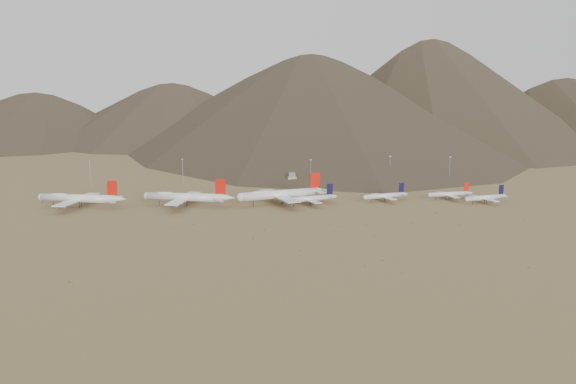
{
  "coord_description": "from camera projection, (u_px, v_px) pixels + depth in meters",
  "views": [
    {
      "loc": [
        -11.73,
        -403.81,
        85.76
      ],
      "look_at": [
        19.67,
        30.0,
        9.09
      ],
      "focal_mm": 35.0,
      "sensor_mm": 36.0,
      "label": 1
    }
  ],
  "objects": [
    {
      "name": "mast_far_west",
      "position": [
        90.0,
        172.0,
        514.23
      ],
      "size": [
        2.0,
        0.6,
        25.7
      ],
      "color": "gray",
      "rests_on": "ground"
    },
    {
      "name": "widebody_east",
      "position": [
        281.0,
        194.0,
        438.68
      ],
      "size": [
        75.05,
        59.85,
        23.25
      ],
      "rotation": [
        0.0,
        0.0,
        0.34
      ],
      "color": "white",
      "rests_on": "ground"
    },
    {
      "name": "widebody_centre",
      "position": [
        186.0,
        197.0,
        429.53
      ],
      "size": [
        71.76,
        56.44,
        21.67
      ],
      "rotation": [
        0.0,
        0.0,
        -0.23
      ],
      "color": "white",
      "rests_on": "ground"
    },
    {
      "name": "narrowbody_b",
      "position": [
        385.0,
        196.0,
        451.16
      ],
      "size": [
        40.68,
        30.35,
        13.98
      ],
      "rotation": [
        0.0,
        0.0,
        0.33
      ],
      "color": "white",
      "rests_on": "ground"
    },
    {
      "name": "narrowbody_d",
      "position": [
        486.0,
        198.0,
        443.59
      ],
      "size": [
        40.15,
        29.84,
        13.69
      ],
      "rotation": [
        0.0,
        0.0,
        0.31
      ],
      "color": "white",
      "rests_on": "ground"
    },
    {
      "name": "mast_west",
      "position": [
        183.0,
        171.0,
        524.04
      ],
      "size": [
        2.0,
        0.6,
        25.7
      ],
      "color": "gray",
      "rests_on": "ground"
    },
    {
      "name": "desert_scrub",
      "position": [
        326.0,
        239.0,
        333.9
      ],
      "size": [
        444.58,
        175.57,
        0.81
      ],
      "color": "olive",
      "rests_on": "ground"
    },
    {
      "name": "narrowbody_c",
      "position": [
        450.0,
        194.0,
        459.41
      ],
      "size": [
        40.55,
        29.57,
        13.47
      ],
      "rotation": [
        0.0,
        0.0,
        0.17
      ],
      "color": "white",
      "rests_on": "ground"
    },
    {
      "name": "mast_far_east",
      "position": [
        450.0,
        169.0,
        540.9
      ],
      "size": [
        2.0,
        0.6,
        25.7
      ],
      "color": "gray",
      "rests_on": "ground"
    },
    {
      "name": "mast_centre",
      "position": [
        311.0,
        171.0,
        520.82
      ],
      "size": [
        2.0,
        0.6,
        25.7
      ],
      "color": "gray",
      "rests_on": "ground"
    },
    {
      "name": "narrowbody_a",
      "position": [
        311.0,
        199.0,
        436.04
      ],
      "size": [
        44.84,
        33.59,
        15.54
      ],
      "rotation": [
        0.0,
        0.0,
        0.36
      ],
      "color": "white",
      "rests_on": "ground"
    },
    {
      "name": "widebody_west",
      "position": [
        79.0,
        198.0,
        425.01
      ],
      "size": [
        70.55,
        55.42,
        21.27
      ],
      "rotation": [
        0.0,
        0.0,
        -0.22
      ],
      "color": "white",
      "rests_on": "ground"
    },
    {
      "name": "control_tower",
      "position": [
        292.0,
        179.0,
        531.44
      ],
      "size": [
        8.0,
        8.0,
        12.0
      ],
      "color": "tan",
      "rests_on": "ground"
    },
    {
      "name": "mountain_ridge",
      "position": [
        252.0,
        65.0,
        1270.35
      ],
      "size": [
        4400.0,
        1000.0,
        300.0
      ],
      "color": "#4B3D2D",
      "rests_on": "ground"
    },
    {
      "name": "mast_east",
      "position": [
        390.0,
        168.0,
        547.8
      ],
      "size": [
        2.0,
        0.6,
        25.7
      ],
      "color": "gray",
      "rests_on": "ground"
    },
    {
      "name": "ground",
      "position": [
        264.0,
        212.0,
        412.36
      ],
      "size": [
        3000.0,
        3000.0,
        0.0
      ],
      "primitive_type": "plane",
      "color": "#977D4E",
      "rests_on": "ground"
    }
  ]
}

